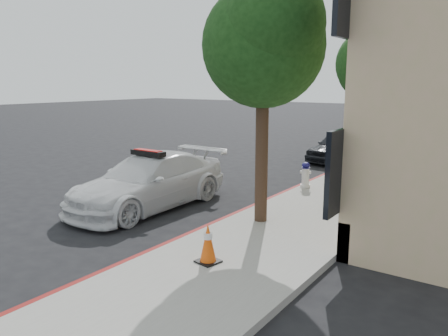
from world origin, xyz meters
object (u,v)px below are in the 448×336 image
parked_car_mid (338,147)px  traffic_cone (208,243)px  police_car (149,181)px  fire_hydrant (306,175)px  parked_car_far (390,127)px

parked_car_mid → traffic_cone: (2.18, -12.38, -0.12)m
police_car → fire_hydrant: bearing=56.0°
fire_hydrant → traffic_cone: (1.03, -6.48, -0.03)m
parked_car_mid → parked_car_far: 8.35m
police_car → parked_car_mid: police_car is taller
parked_car_far → traffic_cone: 20.84m
police_car → parked_car_far: (1.69, 18.33, 0.08)m
police_car → traffic_cone: (3.87, -2.39, -0.22)m
parked_car_mid → fire_hydrant: (1.15, -5.89, -0.09)m
parked_car_far → fire_hydrant: 14.29m
parked_car_mid → traffic_cone: size_ratio=4.98×
parked_car_far → traffic_cone: parked_car_far is taller
parked_car_mid → fire_hydrant: bearing=-72.9°
parked_car_mid → fire_hydrant: size_ratio=4.59×
police_car → fire_hydrant: size_ratio=6.28×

